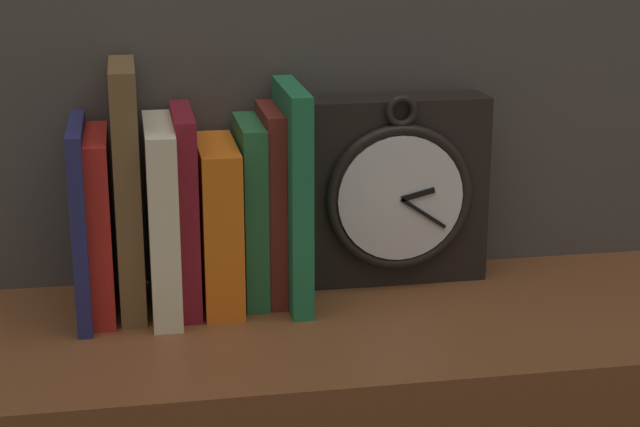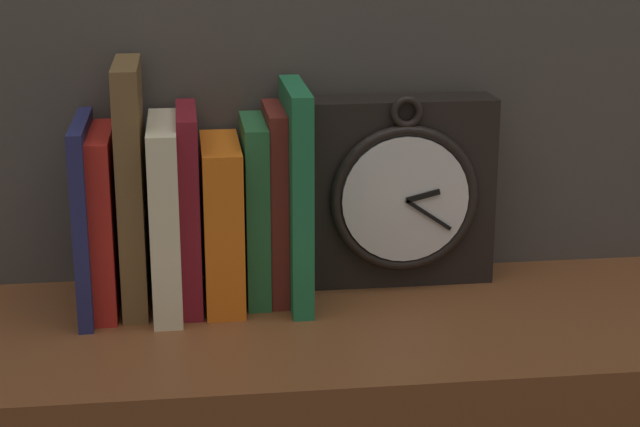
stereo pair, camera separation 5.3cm
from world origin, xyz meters
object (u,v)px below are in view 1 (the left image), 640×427
object	(u,v)px
clock	(393,190)
book_slot1_red	(101,223)
book_slot5_orange	(219,224)
book_slot0_navy	(81,220)
book_slot2_brown	(128,189)
book_slot3_cream	(162,218)
book_slot6_green	(251,210)
book_slot7_maroon	(271,203)
book_slot8_green	(293,195)
book_slot4_maroon	(186,209)

from	to	relation	value
clock	book_slot1_red	size ratio (longest dim) A/B	1.15
clock	book_slot5_orange	world-z (taller)	clock
book_slot0_navy	book_slot2_brown	world-z (taller)	book_slot2_brown
book_slot3_cream	book_slot6_green	bearing A→B (deg)	10.84
book_slot7_maroon	book_slot8_green	bearing A→B (deg)	-36.32
clock	book_slot7_maroon	world-z (taller)	clock
book_slot7_maroon	book_slot0_navy	bearing A→B (deg)	-174.66
clock	book_slot5_orange	distance (m)	0.20
book_slot3_cream	book_slot8_green	bearing A→B (deg)	1.67
book_slot0_navy	book_slot6_green	xyz separation A→B (m)	(0.18, 0.02, -0.00)
book_slot3_cream	book_slot8_green	world-z (taller)	book_slot8_green
book_slot1_red	book_slot8_green	distance (m)	0.20
book_slot6_green	book_slot5_orange	bearing A→B (deg)	-164.39
book_slot6_green	book_slot7_maroon	size ratio (longest dim) A/B	0.94
clock	book_slot8_green	xyz separation A→B (m)	(-0.12, -0.04, 0.01)
book_slot5_orange	book_slot6_green	size ratio (longest dim) A/B	0.90
book_slot1_red	book_slot8_green	world-z (taller)	book_slot8_green
book_slot1_red	book_slot2_brown	world-z (taller)	book_slot2_brown
book_slot8_green	book_slot7_maroon	bearing A→B (deg)	143.68
clock	book_slot2_brown	size ratio (longest dim) A/B	0.84
book_slot2_brown	clock	bearing A→B (deg)	6.20
clock	book_slot7_maroon	xyz separation A→B (m)	(-0.14, -0.02, -0.00)
book_slot4_maroon	book_slot7_maroon	world-z (taller)	book_slot4_maroon
book_slot6_green	book_slot8_green	distance (m)	0.05
book_slot5_orange	book_slot8_green	size ratio (longest dim) A/B	0.75
book_slot4_maroon	book_slot8_green	bearing A→B (deg)	-2.80
book_slot2_brown	book_slot5_orange	bearing A→B (deg)	-1.18
book_slot4_maroon	book_slot7_maroon	xyz separation A→B (m)	(0.09, 0.01, -0.00)
book_slot1_red	book_slot8_green	size ratio (longest dim) A/B	0.81
book_slot3_cream	book_slot8_green	xyz separation A→B (m)	(0.14, 0.00, 0.02)
book_slot0_navy	book_slot7_maroon	distance (m)	0.20
book_slot0_navy	book_slot6_green	distance (m)	0.18
book_slot2_brown	book_slot4_maroon	distance (m)	0.06
book_slot4_maroon	book_slot7_maroon	size ratio (longest dim) A/B	1.01
book_slot1_red	book_slot7_maroon	world-z (taller)	book_slot7_maroon
book_slot5_orange	book_slot8_green	xyz separation A→B (m)	(0.08, -0.00, 0.03)
book_slot2_brown	book_slot7_maroon	size ratio (longest dim) A/B	1.25
book_slot7_maroon	book_slot5_orange	bearing A→B (deg)	-169.06
book_slot2_brown	book_slot6_green	xyz separation A→B (m)	(0.13, 0.01, -0.03)
book_slot0_navy	book_slot7_maroon	world-z (taller)	book_slot7_maroon
book_slot2_brown	book_slot0_navy	bearing A→B (deg)	-169.11
clock	book_slot5_orange	bearing A→B (deg)	-170.41
book_slot1_red	book_slot4_maroon	distance (m)	0.09
book_slot0_navy	book_slot4_maroon	world-z (taller)	book_slot4_maroon
book_slot0_navy	book_slot6_green	size ratio (longest dim) A/B	1.04
book_slot1_red	book_slot6_green	size ratio (longest dim) A/B	0.97
book_slot2_brown	book_slot4_maroon	world-z (taller)	book_slot2_brown
book_slot8_green	book_slot3_cream	bearing A→B (deg)	-178.33
book_slot0_navy	book_slot1_red	bearing A→B (deg)	20.69
book_slot4_maroon	book_slot5_orange	distance (m)	0.04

